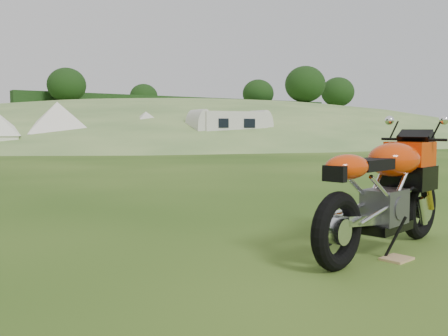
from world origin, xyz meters
TOP-DOWN VIEW (x-y plane):
  - ground at (0.00, 0.00)m, footprint 120.00×120.00m
  - hillside at (24.00, 40.00)m, footprint 80.00×64.00m
  - hedgerow at (24.00, 40.00)m, footprint 36.00×1.20m
  - sport_motorcycle at (0.53, -1.47)m, footprint 2.33×0.99m
  - plywood_board at (0.40, -1.72)m, footprint 0.30×0.25m
  - tent_mid at (4.16, 21.21)m, footprint 3.42×3.42m
  - tent_right at (8.70, 20.36)m, footprint 3.01×3.01m
  - caravan at (12.09, 17.22)m, footprint 4.71×2.61m

SIDE VIEW (x-z plane):
  - ground at x=0.00m, z-range 0.00..0.00m
  - hillside at x=24.00m, z-range -4.00..4.00m
  - hedgerow at x=24.00m, z-range -4.30..4.30m
  - plywood_board at x=0.40m, z-range 0.00..0.02m
  - sport_motorcycle at x=0.53m, z-range 0.00..1.36m
  - caravan at x=12.09m, z-range 0.00..2.09m
  - tent_right at x=8.70m, z-range 0.00..2.28m
  - tent_mid at x=4.16m, z-range 0.00..2.55m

